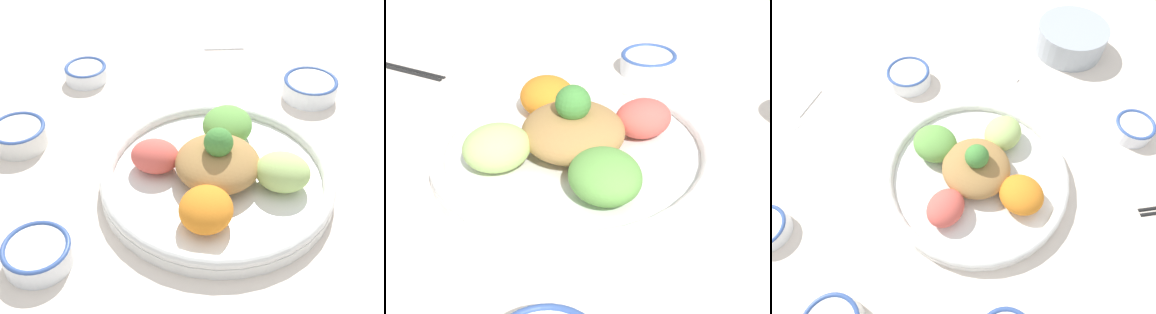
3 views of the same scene
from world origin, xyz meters
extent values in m
plane|color=silver|center=(0.00, 0.00, 0.00)|extent=(2.40, 2.40, 0.00)
cylinder|color=white|center=(-0.03, 0.01, 0.01)|extent=(0.37, 0.37, 0.02)
torus|color=white|center=(-0.03, 0.01, 0.03)|extent=(0.37, 0.37, 0.02)
ellipsoid|color=#6BAD4C|center=(-0.11, 0.06, 0.05)|extent=(0.12, 0.12, 0.05)
ellipsoid|color=#E55B51|center=(-0.08, -0.08, 0.04)|extent=(0.09, 0.10, 0.05)
ellipsoid|color=orange|center=(0.06, -0.05, 0.05)|extent=(0.11, 0.11, 0.05)
ellipsoid|color=#B7DB7A|center=(0.02, 0.09, 0.05)|extent=(0.11, 0.11, 0.06)
ellipsoid|color=#AD7F47|center=(-0.03, 0.01, 0.05)|extent=(0.13, 0.13, 0.06)
sphere|color=#478E3D|center=(-0.03, 0.01, 0.09)|extent=(0.04, 0.04, 0.04)
cylinder|color=white|center=(0.03, -0.28, 0.02)|extent=(0.09, 0.09, 0.03)
torus|color=#38569E|center=(0.03, -0.28, 0.03)|extent=(0.09, 0.09, 0.01)
cylinder|color=#DBB251|center=(0.03, -0.28, 0.03)|extent=(0.08, 0.08, 0.00)
cylinder|color=black|center=(0.41, -0.03, 0.00)|extent=(0.24, 0.05, 0.01)
camera|label=1|loc=(0.54, -0.24, 0.59)|focal=50.00mm
camera|label=2|loc=(-0.38, 0.46, 0.41)|focal=50.00mm
camera|label=3|loc=(-0.03, -0.30, 0.58)|focal=30.00mm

